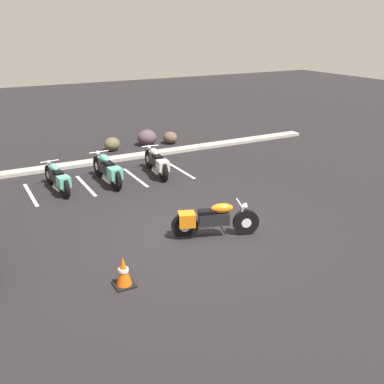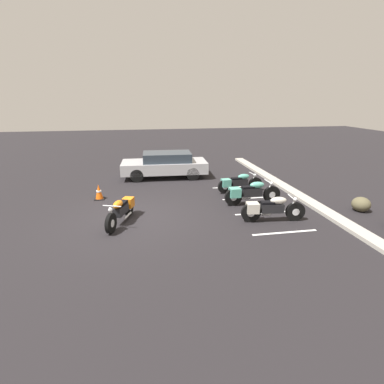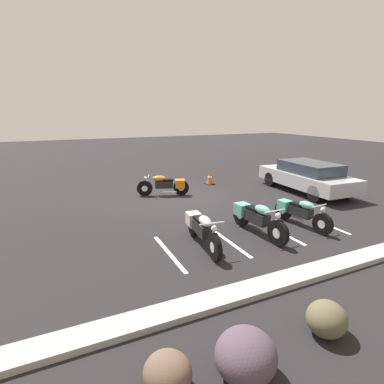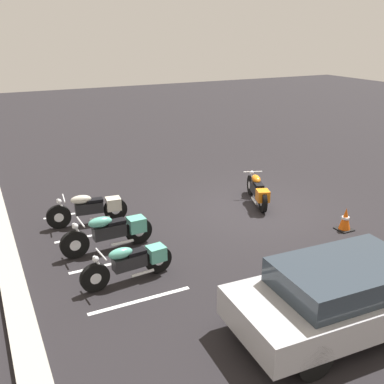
{
  "view_description": "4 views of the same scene",
  "coord_description": "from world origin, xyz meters",
  "px_view_note": "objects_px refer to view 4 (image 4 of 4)",
  "views": [
    {
      "loc": [
        -4.74,
        -8.55,
        4.77
      ],
      "look_at": [
        0.57,
        1.21,
        0.58
      ],
      "focal_mm": 42.0,
      "sensor_mm": 36.0,
      "label": 1
    },
    {
      "loc": [
        9.72,
        0.39,
        3.96
      ],
      "look_at": [
        -0.47,
        2.19,
        0.68
      ],
      "focal_mm": 28.0,
      "sensor_mm": 36.0,
      "label": 2
    },
    {
      "loc": [
        4.21,
        10.87,
        3.27
      ],
      "look_at": [
        0.28,
        2.31,
        0.77
      ],
      "focal_mm": 28.0,
      "sensor_mm": 36.0,
      "label": 3
    },
    {
      "loc": [
        -10.21,
        7.08,
        5.03
      ],
      "look_at": [
        0.35,
        1.86,
        0.71
      ],
      "focal_mm": 42.0,
      "sensor_mm": 36.0,
      "label": 4
    }
  ],
  "objects_px": {
    "car_silver": "(348,293)",
    "parked_bike_2": "(91,208)",
    "parked_bike_1": "(112,231)",
    "traffic_cone": "(345,220)",
    "parked_bike_0": "(132,262)",
    "motorcycle_orange_featured": "(258,190)"
  },
  "relations": [
    {
      "from": "parked_bike_1",
      "to": "parked_bike_2",
      "type": "distance_m",
      "value": 1.71
    },
    {
      "from": "parked_bike_0",
      "to": "traffic_cone",
      "type": "relative_size",
      "value": 3.32
    },
    {
      "from": "motorcycle_orange_featured",
      "to": "car_silver",
      "type": "distance_m",
      "value": 5.97
    },
    {
      "from": "car_silver",
      "to": "traffic_cone",
      "type": "xyz_separation_m",
      "value": [
        3.07,
        -2.97,
        -0.39
      ]
    },
    {
      "from": "parked_bike_1",
      "to": "car_silver",
      "type": "height_order",
      "value": "car_silver"
    },
    {
      "from": "motorcycle_orange_featured",
      "to": "parked_bike_2",
      "type": "bearing_deg",
      "value": 100.71
    },
    {
      "from": "motorcycle_orange_featured",
      "to": "parked_bike_1",
      "type": "bearing_deg",
      "value": 120.89
    },
    {
      "from": "parked_bike_1",
      "to": "parked_bike_2",
      "type": "relative_size",
      "value": 1.05
    },
    {
      "from": "motorcycle_orange_featured",
      "to": "car_silver",
      "type": "relative_size",
      "value": 0.46
    },
    {
      "from": "parked_bike_0",
      "to": "parked_bike_2",
      "type": "height_order",
      "value": "parked_bike_2"
    },
    {
      "from": "motorcycle_orange_featured",
      "to": "traffic_cone",
      "type": "height_order",
      "value": "motorcycle_orange_featured"
    },
    {
      "from": "parked_bike_0",
      "to": "car_silver",
      "type": "xyz_separation_m",
      "value": [
        -3.17,
        -2.88,
        0.25
      ]
    },
    {
      "from": "car_silver",
      "to": "parked_bike_2",
      "type": "bearing_deg",
      "value": 116.95
    },
    {
      "from": "traffic_cone",
      "to": "parked_bike_0",
      "type": "bearing_deg",
      "value": 89.06
    },
    {
      "from": "parked_bike_0",
      "to": "car_silver",
      "type": "distance_m",
      "value": 4.29
    },
    {
      "from": "parked_bike_1",
      "to": "car_silver",
      "type": "bearing_deg",
      "value": 119.04
    },
    {
      "from": "traffic_cone",
      "to": "car_silver",
      "type": "bearing_deg",
      "value": 135.98
    },
    {
      "from": "parked_bike_2",
      "to": "parked_bike_1",
      "type": "bearing_deg",
      "value": 97.84
    },
    {
      "from": "parked_bike_0",
      "to": "parked_bike_2",
      "type": "relative_size",
      "value": 0.95
    },
    {
      "from": "parked_bike_2",
      "to": "traffic_cone",
      "type": "bearing_deg",
      "value": 156.15
    },
    {
      "from": "motorcycle_orange_featured",
      "to": "parked_bike_2",
      "type": "distance_m",
      "value": 4.91
    },
    {
      "from": "motorcycle_orange_featured",
      "to": "traffic_cone",
      "type": "relative_size",
      "value": 3.27
    }
  ]
}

